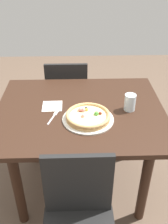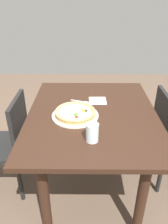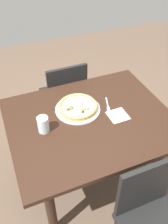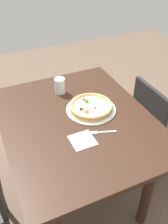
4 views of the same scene
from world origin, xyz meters
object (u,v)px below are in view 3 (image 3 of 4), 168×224
Objects in this scene: chair_far at (151,219)px; pizza at (78,107)px; napkin at (118,115)px; chair_near at (65,96)px; dining_table at (90,130)px; drinking_glass at (43,124)px; fork at (108,105)px; plate at (78,109)px.

chair_far is 2.96× the size of pizza.
pizza is 0.30m from napkin.
chair_near reaches higher than napkin.
dining_table is 10.02× the size of drinking_glass.
pizza is at bearing -81.85° from fork.
pizza is 2.10× the size of napkin.
dining_table is 0.24m from napkin.
drinking_glass reaches higher than napkin.
fork is (-0.18, -0.08, 0.12)m from dining_table.
napkin is (-0.25, 0.17, -0.00)m from plate.
fork is 1.37× the size of drinking_glass.
chair_far reaches higher than fork.
chair_near is 2.56× the size of plate.
napkin reaches higher than dining_table.
plate is at bearing -35.05° from napkin.
drinking_glass is (0.53, 0.07, 0.06)m from fork.
fork is at bearing 169.45° from pizza.
drinking_glass reaches higher than fork.
fork is 1.15× the size of napkin.
dining_table is at bearing -92.07° from chair_near.
pizza is 0.24m from fork.
napkin is (-0.54, 0.06, -0.06)m from drinking_glass.
chair_far is 5.40× the size of fork.
dining_table is 4.02× the size of pizza.
napkin is at bearing 145.11° from pizza.
chair_near is 0.85m from drinking_glass.
chair_near is at bearing -86.35° from chair_far.
fork is (-0.07, -0.78, 0.30)m from chair_far.
chair_near is 0.64m from plate.
drinking_glass reaches higher than pizza.
dining_table is 0.20m from pizza.
fork is at bearing -82.14° from napkin.
pizza reaches higher than dining_table.
pizza is at bearing 97.99° from plate.
napkin is (-0.18, 0.74, 0.30)m from chair_near.
chair_near is (-0.02, -0.69, -0.17)m from dining_table.
dining_table is 1.36× the size of chair_near.
plate is 0.24m from fork.
napkin is (-0.25, 0.17, -0.03)m from pizza.
napkin is (-0.02, 0.13, -0.00)m from fork.
chair_near is at bearing -97.23° from pizza.
fork reaches higher than napkin.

